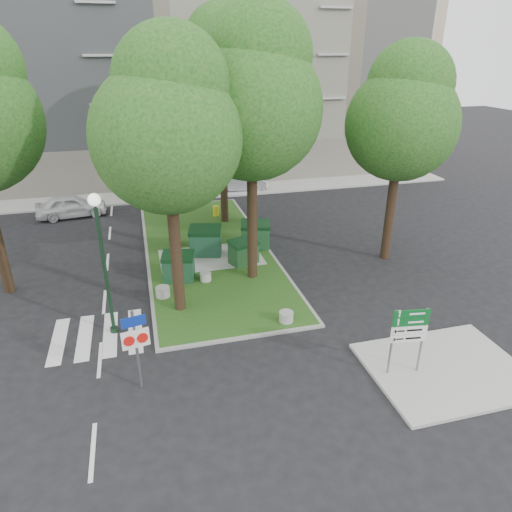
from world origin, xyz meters
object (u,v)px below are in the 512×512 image
object	(u,v)px
tree_median_mid	(168,110)
car_silver	(239,182)
dumpster_c	(244,252)
car_white	(71,206)
traffic_sign_pole	(136,340)
dumpster_a	(179,267)
bollard_mid	(206,277)
bollard_left	(163,292)
litter_bin	(216,211)
dumpster_d	(256,235)
tree_median_near_left	(168,123)
street_lamp	(102,249)
bollard_right	(286,317)
tree_median_near_right	(254,94)
dumpster_b	(206,241)
tree_median_far	(222,75)
tree_street_right	(404,114)
directional_sign	(409,331)

from	to	relation	value
tree_median_mid	car_silver	distance (m)	12.51
dumpster_c	car_white	world-z (taller)	car_white
car_white	traffic_sign_pole	bearing A→B (deg)	-175.31
dumpster_a	bollard_mid	bearing A→B (deg)	-7.35
bollard_left	litter_bin	distance (m)	10.20
dumpster_a	dumpster_d	distance (m)	5.06
dumpster_c	litter_bin	size ratio (longest dim) A/B	2.44
tree_median_near_left	dumpster_c	bearing A→B (deg)	45.33
litter_bin	tree_median_near_left	bearing A→B (deg)	-107.25
litter_bin	street_lamp	bearing A→B (deg)	-117.24
bollard_right	street_lamp	distance (m)	7.14
tree_median_near_right	bollard_mid	bearing A→B (deg)	178.90
tree_median_near_right	bollard_mid	world-z (taller)	tree_median_near_right
tree_median_near_left	litter_bin	bearing A→B (deg)	72.75
tree_median_near_right	dumpster_a	distance (m)	8.00
traffic_sign_pole	bollard_left	bearing A→B (deg)	68.00
dumpster_b	litter_bin	bearing A→B (deg)	89.43
tree_median_far	street_lamp	size ratio (longest dim) A/B	2.23
tree_median_far	dumpster_d	bearing A→B (deg)	-80.63
tree_median_far	traffic_sign_pole	xyz separation A→B (m)	(-5.46, -13.82, -6.56)
tree_street_right	street_lamp	bearing A→B (deg)	-165.23
traffic_sign_pole	directional_sign	xyz separation A→B (m)	(8.18, -1.53, -0.10)
tree_median_mid	dumpster_b	size ratio (longest dim) A/B	5.53
tree_median_near_right	bollard_mid	xyz separation A→B (m)	(-2.23, 0.04, -7.68)
tree_median_mid	bollard_right	world-z (taller)	tree_median_mid
tree_street_right	directional_sign	xyz separation A→B (m)	(-4.08, -8.36, -5.32)
traffic_sign_pole	directional_sign	bearing A→B (deg)	-21.40
directional_sign	car_white	distance (m)	22.22
bollard_left	tree_median_mid	bearing A→B (deg)	77.64
street_lamp	traffic_sign_pole	size ratio (longest dim) A/B	1.95
tree_median_mid	street_lamp	size ratio (longest dim) A/B	1.87
tree_street_right	bollard_left	xyz separation A→B (m)	(-11.19, -1.42, -6.65)
tree_median_mid	car_white	distance (m)	10.75
tree_median_near_right	directional_sign	bearing A→B (deg)	-69.63
dumpster_d	car_white	size ratio (longest dim) A/B	0.41
litter_bin	directional_sign	bearing A→B (deg)	-79.05
car_silver	tree_street_right	bearing A→B (deg)	-157.12
tree_street_right	dumpster_c	world-z (taller)	tree_street_right
dumpster_d	street_lamp	bearing A→B (deg)	-124.39
dumpster_c	tree_median_near_left	bearing A→B (deg)	-155.31
tree_median_far	car_white	size ratio (longest dim) A/B	2.87
tree_median_mid	tree_median_far	bearing A→B (deg)	43.15
dumpster_b	bollard_right	size ratio (longest dim) A/B	3.32
litter_bin	dumpster_d	bearing A→B (deg)	-77.69
dumpster_a	bollard_right	size ratio (longest dim) A/B	2.90
bollard_right	car_silver	bearing A→B (deg)	82.98
tree_median_near_left	litter_bin	size ratio (longest dim) A/B	16.60
tree_median_far	bollard_left	bearing A→B (deg)	-117.52
street_lamp	dumpster_d	bearing A→B (deg)	41.10
bollard_mid	tree_median_far	bearing A→B (deg)	71.98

